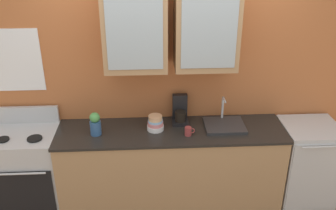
# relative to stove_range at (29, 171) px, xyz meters

# --- Properties ---
(ground_plane) EXTENTS (10.00, 10.00, 0.00)m
(ground_plane) POSITION_rel_stove_range_xyz_m (1.48, 0.00, -0.45)
(ground_plane) COLOR brown
(back_wall_unit) EXTENTS (4.19, 0.48, 2.71)m
(back_wall_unit) POSITION_rel_stove_range_xyz_m (1.47, 0.29, 1.04)
(back_wall_unit) COLOR #B76638
(back_wall_unit) RESTS_ON ground_plane
(counter) EXTENTS (2.31, 0.61, 0.89)m
(counter) POSITION_rel_stove_range_xyz_m (1.48, 0.00, -0.01)
(counter) COLOR #A87F56
(counter) RESTS_ON ground_plane
(stove_range) EXTENTS (0.67, 0.60, 1.07)m
(stove_range) POSITION_rel_stove_range_xyz_m (0.00, 0.00, 0.00)
(stove_range) COLOR silver
(stove_range) RESTS_ON ground_plane
(sink_faucet) EXTENTS (0.41, 0.35, 0.28)m
(sink_faucet) POSITION_rel_stove_range_xyz_m (2.03, 0.05, 0.46)
(sink_faucet) COLOR #2D2D30
(sink_faucet) RESTS_ON counter
(bowl_stack) EXTENTS (0.17, 0.17, 0.16)m
(bowl_stack) POSITION_rel_stove_range_xyz_m (1.32, 0.02, 0.51)
(bowl_stack) COLOR white
(bowl_stack) RESTS_ON counter
(vase) EXTENTS (0.11, 0.11, 0.24)m
(vase) POSITION_rel_stove_range_xyz_m (0.73, -0.04, 0.55)
(vase) COLOR #33598C
(vase) RESTS_ON counter
(cup_near_sink) EXTENTS (0.10, 0.07, 0.09)m
(cup_near_sink) POSITION_rel_stove_range_xyz_m (1.64, -0.11, 0.48)
(cup_near_sink) COLOR #993838
(cup_near_sink) RESTS_ON counter
(dishwasher) EXTENTS (0.58, 0.59, 0.89)m
(dishwasher) POSITION_rel_stove_range_xyz_m (2.93, -0.00, -0.01)
(dishwasher) COLOR silver
(dishwasher) RESTS_ON ground_plane
(coffee_maker) EXTENTS (0.17, 0.20, 0.29)m
(coffee_maker) POSITION_rel_stove_range_xyz_m (1.58, 0.19, 0.54)
(coffee_maker) COLOR black
(coffee_maker) RESTS_ON counter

